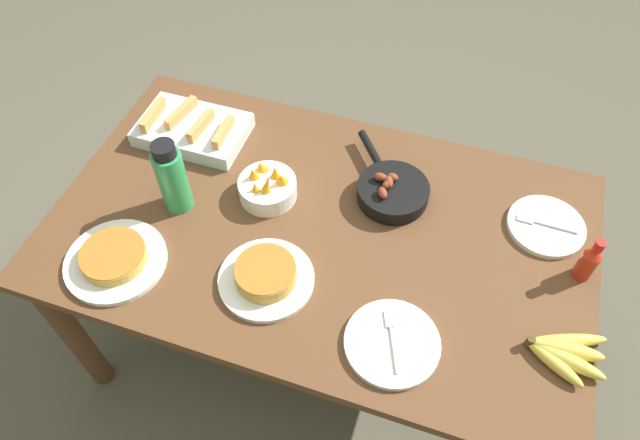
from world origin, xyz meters
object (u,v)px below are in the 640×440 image
at_px(banana_bunch, 563,352).
at_px(frittata_plate_side, 115,259).
at_px(frittata_plate_center, 266,276).
at_px(hot_sauce_bottle, 589,261).
at_px(melon_tray, 192,129).
at_px(empty_plate_near_front, 546,226).
at_px(empty_plate_far_left, 392,343).
at_px(fruit_bowl_mango, 268,187).
at_px(water_bottle, 172,178).
at_px(skillet, 392,190).

relative_size(banana_bunch, frittata_plate_side, 0.73).
xyz_separation_m(frittata_plate_center, hot_sauce_bottle, (0.77, 0.28, 0.04)).
distance_m(banana_bunch, melon_tray, 1.23).
bearing_deg(empty_plate_near_front, frittata_plate_side, -155.76).
relative_size(frittata_plate_side, hot_sauce_bottle, 1.84).
bearing_deg(banana_bunch, frittata_plate_side, -174.70).
xyz_separation_m(frittata_plate_side, empty_plate_far_left, (0.75, 0.00, -0.01)).
relative_size(banana_bunch, fruit_bowl_mango, 1.17).
height_order(frittata_plate_side, empty_plate_far_left, frittata_plate_side).
bearing_deg(banana_bunch, melon_tray, 161.20).
xyz_separation_m(banana_bunch, water_bottle, (-1.08, 0.13, 0.09)).
relative_size(frittata_plate_side, water_bottle, 1.14).
bearing_deg(hot_sauce_bottle, banana_bunch, -97.18).
xyz_separation_m(frittata_plate_side, hot_sauce_bottle, (1.18, 0.36, 0.04)).
xyz_separation_m(frittata_plate_center, fruit_bowl_mango, (-0.10, 0.27, 0.01)).
height_order(banana_bunch, empty_plate_far_left, banana_bunch).
bearing_deg(frittata_plate_side, banana_bunch, 5.30).
distance_m(banana_bunch, fruit_bowl_mango, 0.88).
xyz_separation_m(melon_tray, empty_plate_near_front, (1.09, -0.02, -0.02)).
xyz_separation_m(banana_bunch, frittata_plate_center, (-0.74, -0.03, 0.01)).
bearing_deg(frittata_plate_center, water_bottle, 154.17).
bearing_deg(frittata_plate_center, empty_plate_far_left, -11.23).
height_order(skillet, hot_sauce_bottle, hot_sauce_bottle).
distance_m(frittata_plate_side, hot_sauce_bottle, 1.23).
distance_m(skillet, frittata_plate_center, 0.45).
height_order(banana_bunch, water_bottle, water_bottle).
bearing_deg(skillet, fruit_bowl_mango, 70.21).
relative_size(frittata_plate_center, empty_plate_near_front, 1.17).
height_order(frittata_plate_center, hot_sauce_bottle, hot_sauce_bottle).
bearing_deg(fruit_bowl_mango, banana_bunch, -15.96).
bearing_deg(empty_plate_near_front, empty_plate_far_left, -123.71).
bearing_deg(empty_plate_near_front, fruit_bowl_mango, -170.10).
xyz_separation_m(empty_plate_near_front, water_bottle, (-1.01, -0.25, 0.10)).
bearing_deg(frittata_plate_side, water_bottle, 74.25).
bearing_deg(hot_sauce_bottle, melon_tray, 173.02).
relative_size(frittata_plate_side, empty_plate_near_front, 1.26).
bearing_deg(melon_tray, hot_sauce_bottle, -6.98).
xyz_separation_m(empty_plate_near_front, empty_plate_far_left, (-0.32, -0.48, -0.00)).
bearing_deg(frittata_plate_center, melon_tray, 134.54).
distance_m(empty_plate_near_front, fruit_bowl_mango, 0.79).
height_order(empty_plate_far_left, water_bottle, water_bottle).
xyz_separation_m(skillet, fruit_bowl_mango, (-0.34, -0.11, 0.01)).
bearing_deg(fruit_bowl_mango, frittata_plate_center, -69.27).
xyz_separation_m(melon_tray, empty_plate_far_left, (0.77, -0.50, -0.02)).
xyz_separation_m(fruit_bowl_mango, hot_sauce_bottle, (0.88, 0.01, 0.03)).
bearing_deg(frittata_plate_center, empty_plate_near_front, 31.24).
height_order(skillet, empty_plate_far_left, skillet).
bearing_deg(frittata_plate_center, frittata_plate_side, -169.40).
xyz_separation_m(skillet, frittata_plate_side, (-0.64, -0.46, -0.01)).
bearing_deg(empty_plate_far_left, fruit_bowl_mango, 143.10).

